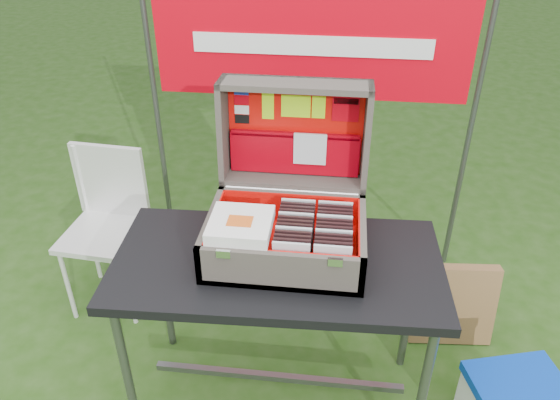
# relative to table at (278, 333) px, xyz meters

# --- Properties ---
(ground) EXTENTS (80.00, 80.00, 0.00)m
(ground) POSITION_rel_table_xyz_m (0.04, -0.01, -0.39)
(ground) COLOR #20470F
(ground) RESTS_ON ground
(table) EXTENTS (1.29, 0.68, 0.79)m
(table) POSITION_rel_table_xyz_m (0.00, 0.00, 0.00)
(table) COLOR black
(table) RESTS_ON ground
(table_top) EXTENTS (1.29, 0.68, 0.04)m
(table_top) POSITION_rel_table_xyz_m (0.00, 0.00, 0.37)
(table_top) COLOR black
(table_top) RESTS_ON ground
(table_leg_fl) EXTENTS (0.04, 0.04, 0.75)m
(table_leg_fl) POSITION_rel_table_xyz_m (-0.57, -0.26, -0.02)
(table_leg_fl) COLOR #59595B
(table_leg_fl) RESTS_ON ground
(table_leg_bl) EXTENTS (0.04, 0.04, 0.75)m
(table_leg_bl) POSITION_rel_table_xyz_m (-0.57, 0.26, -0.02)
(table_leg_bl) COLOR #59595B
(table_leg_bl) RESTS_ON ground
(table_leg_br) EXTENTS (0.04, 0.04, 0.75)m
(table_leg_br) POSITION_rel_table_xyz_m (0.57, 0.26, -0.02)
(table_leg_br) COLOR #59595B
(table_leg_br) RESTS_ON ground
(table_brace) EXTENTS (1.11, 0.03, 0.03)m
(table_brace) POSITION_rel_table_xyz_m (0.00, -0.00, -0.27)
(table_brace) COLOR #59595B
(table_brace) RESTS_ON ground
(suitcase) EXTENTS (0.60, 0.59, 0.58)m
(suitcase) POSITION_rel_table_xyz_m (0.03, 0.10, 0.69)
(suitcase) COLOR #5E554C
(suitcase) RESTS_ON table
(suitcase_base_bottom) EXTENTS (0.60, 0.43, 0.02)m
(suitcase_base_bottom) POSITION_rel_table_xyz_m (0.03, 0.04, 0.41)
(suitcase_base_bottom) COLOR #5E554C
(suitcase_base_bottom) RESTS_ON table_top
(suitcase_base_wall_front) EXTENTS (0.60, 0.02, 0.16)m
(suitcase_base_wall_front) POSITION_rel_table_xyz_m (0.03, -0.17, 0.47)
(suitcase_base_wall_front) COLOR #5E554C
(suitcase_base_wall_front) RESTS_ON table_top
(suitcase_base_wall_back) EXTENTS (0.60, 0.02, 0.16)m
(suitcase_base_wall_back) POSITION_rel_table_xyz_m (0.03, 0.24, 0.47)
(suitcase_base_wall_back) COLOR #5E554C
(suitcase_base_wall_back) RESTS_ON table_top
(suitcase_base_wall_left) EXTENTS (0.02, 0.43, 0.16)m
(suitcase_base_wall_left) POSITION_rel_table_xyz_m (-0.26, 0.04, 0.47)
(suitcase_base_wall_left) COLOR #5E554C
(suitcase_base_wall_left) RESTS_ON table_top
(suitcase_base_wall_right) EXTENTS (0.02, 0.43, 0.16)m
(suitcase_base_wall_right) POSITION_rel_table_xyz_m (0.31, 0.04, 0.47)
(suitcase_base_wall_right) COLOR #5E554C
(suitcase_base_wall_right) RESTS_ON table_top
(suitcase_liner_floor) EXTENTS (0.55, 0.38, 0.01)m
(suitcase_liner_floor) POSITION_rel_table_xyz_m (0.03, 0.04, 0.42)
(suitcase_liner_floor) COLOR #E30000
(suitcase_liner_floor) RESTS_ON suitcase_base_bottom
(suitcase_latch_left) EXTENTS (0.05, 0.01, 0.03)m
(suitcase_latch_left) POSITION_rel_table_xyz_m (-0.17, -0.18, 0.54)
(suitcase_latch_left) COLOR silver
(suitcase_latch_left) RESTS_ON suitcase_base_wall_front
(suitcase_latch_right) EXTENTS (0.05, 0.01, 0.03)m
(suitcase_latch_right) POSITION_rel_table_xyz_m (0.22, -0.18, 0.54)
(suitcase_latch_right) COLOR silver
(suitcase_latch_right) RESTS_ON suitcase_base_wall_front
(suitcase_hinge) EXTENTS (0.54, 0.02, 0.02)m
(suitcase_hinge) POSITION_rel_table_xyz_m (0.03, 0.25, 0.55)
(suitcase_hinge) COLOR silver
(suitcase_hinge) RESTS_ON suitcase_base_wall_back
(suitcase_lid_back) EXTENTS (0.60, 0.05, 0.43)m
(suitcase_lid_back) POSITION_rel_table_xyz_m (0.03, 0.41, 0.76)
(suitcase_lid_back) COLOR #5E554C
(suitcase_lid_back) RESTS_ON suitcase_base_wall_back
(suitcase_lid_rim_far) EXTENTS (0.60, 0.16, 0.03)m
(suitcase_lid_rim_far) POSITION_rel_table_xyz_m (0.03, 0.35, 0.97)
(suitcase_lid_rim_far) COLOR #5E554C
(suitcase_lid_rim_far) RESTS_ON suitcase_lid_back
(suitcase_lid_rim_near) EXTENTS (0.60, 0.16, 0.03)m
(suitcase_lid_rim_near) POSITION_rel_table_xyz_m (0.03, 0.33, 0.56)
(suitcase_lid_rim_near) COLOR #5E554C
(suitcase_lid_rim_near) RESTS_ON suitcase_lid_back
(suitcase_lid_rim_left) EXTENTS (0.02, 0.19, 0.44)m
(suitcase_lid_rim_left) POSITION_rel_table_xyz_m (-0.26, 0.34, 0.76)
(suitcase_lid_rim_left) COLOR #5E554C
(suitcase_lid_rim_left) RESTS_ON suitcase_lid_back
(suitcase_lid_rim_right) EXTENTS (0.02, 0.19, 0.44)m
(suitcase_lid_rim_right) POSITION_rel_table_xyz_m (0.31, 0.34, 0.76)
(suitcase_lid_rim_right) COLOR #5E554C
(suitcase_lid_rim_right) RESTS_ON suitcase_lid_back
(suitcase_lid_liner) EXTENTS (0.55, 0.03, 0.38)m
(suitcase_lid_liner) POSITION_rel_table_xyz_m (0.03, 0.40, 0.76)
(suitcase_lid_liner) COLOR #E30000
(suitcase_lid_liner) RESTS_ON suitcase_lid_back
(suitcase_liner_wall_front) EXTENTS (0.55, 0.01, 0.14)m
(suitcase_liner_wall_front) POSITION_rel_table_xyz_m (0.03, -0.15, 0.49)
(suitcase_liner_wall_front) COLOR #E30000
(suitcase_liner_wall_front) RESTS_ON suitcase_base_bottom
(suitcase_liner_wall_back) EXTENTS (0.55, 0.01, 0.14)m
(suitcase_liner_wall_back) POSITION_rel_table_xyz_m (0.03, 0.22, 0.49)
(suitcase_liner_wall_back) COLOR #E30000
(suitcase_liner_wall_back) RESTS_ON suitcase_base_bottom
(suitcase_liner_wall_left) EXTENTS (0.01, 0.38, 0.14)m
(suitcase_liner_wall_left) POSITION_rel_table_xyz_m (-0.25, 0.04, 0.49)
(suitcase_liner_wall_left) COLOR #E30000
(suitcase_liner_wall_left) RESTS_ON suitcase_base_bottom
(suitcase_liner_wall_right) EXTENTS (0.01, 0.38, 0.14)m
(suitcase_liner_wall_right) POSITION_rel_table_xyz_m (0.30, 0.04, 0.49)
(suitcase_liner_wall_right) COLOR #E30000
(suitcase_liner_wall_right) RESTS_ON suitcase_base_bottom
(suitcase_lid_pocket) EXTENTS (0.53, 0.04, 0.17)m
(suitcase_lid_pocket) POSITION_rel_table_xyz_m (0.03, 0.37, 0.66)
(suitcase_lid_pocket) COLOR #9E000D
(suitcase_lid_pocket) RESTS_ON suitcase_lid_liner
(suitcase_pocket_edge) EXTENTS (0.52, 0.02, 0.02)m
(suitcase_pocket_edge) POSITION_rel_table_xyz_m (0.03, 0.37, 0.75)
(suitcase_pocket_edge) COLOR #9E000D
(suitcase_pocket_edge) RESTS_ON suitcase_lid_pocket
(suitcase_pocket_cd) EXTENTS (0.13, 0.02, 0.13)m
(suitcase_pocket_cd) POSITION_rel_table_xyz_m (0.09, 0.36, 0.70)
(suitcase_pocket_cd) COLOR silver
(suitcase_pocket_cd) RESTS_ON suitcase_lid_pocket
(lid_sticker_cc_a) EXTENTS (0.06, 0.01, 0.04)m
(lid_sticker_cc_a) POSITION_rel_table_xyz_m (-0.19, 0.40, 0.92)
(lid_sticker_cc_a) COLOR #1933B2
(lid_sticker_cc_a) RESTS_ON suitcase_lid_liner
(lid_sticker_cc_b) EXTENTS (0.06, 0.01, 0.04)m
(lid_sticker_cc_b) POSITION_rel_table_xyz_m (-0.19, 0.40, 0.88)
(lid_sticker_cc_b) COLOR #BA000D
(lid_sticker_cc_b) RESTS_ON suitcase_lid_liner
(lid_sticker_cc_c) EXTENTS (0.06, 0.01, 0.04)m
(lid_sticker_cc_c) POSITION_rel_table_xyz_m (-0.19, 0.40, 0.84)
(lid_sticker_cc_c) COLOR white
(lid_sticker_cc_c) RESTS_ON suitcase_lid_liner
(lid_sticker_cc_d) EXTENTS (0.06, 0.01, 0.04)m
(lid_sticker_cc_d) POSITION_rel_table_xyz_m (-0.19, 0.39, 0.80)
(lid_sticker_cc_d) COLOR black
(lid_sticker_cc_d) RESTS_ON suitcase_lid_liner
(lid_card_neon_tall) EXTENTS (0.05, 0.01, 0.12)m
(lid_card_neon_tall) POSITION_rel_table_xyz_m (-0.09, 0.40, 0.86)
(lid_card_neon_tall) COLOR #AAEC12
(lid_card_neon_tall) RESTS_ON suitcase_lid_liner
(lid_card_neon_main) EXTENTS (0.12, 0.01, 0.09)m
(lid_card_neon_main) POSITION_rel_table_xyz_m (0.03, 0.40, 0.86)
(lid_card_neon_main) COLOR #AAEC12
(lid_card_neon_main) RESTS_ON suitcase_lid_liner
(lid_card_neon_small) EXTENTS (0.05, 0.01, 0.09)m
(lid_card_neon_small) POSITION_rel_table_xyz_m (0.12, 0.40, 0.86)
(lid_card_neon_small) COLOR #AAEC12
(lid_card_neon_small) RESTS_ON suitcase_lid_liner
(lid_sticker_band) EXTENTS (0.11, 0.01, 0.11)m
(lid_sticker_band) POSITION_rel_table_xyz_m (0.22, 0.40, 0.86)
(lid_sticker_band) COLOR #BA000D
(lid_sticker_band) RESTS_ON suitcase_lid_liner
(lid_sticker_band_bar) EXTENTS (0.10, 0.00, 0.02)m
(lid_sticker_band_bar) POSITION_rel_table_xyz_m (0.22, 0.40, 0.89)
(lid_sticker_band_bar) COLOR black
(lid_sticker_band_bar) RESTS_ON suitcase_lid_liner
(cd_left_0) EXTENTS (0.13, 0.01, 0.15)m
(cd_left_0) POSITION_rel_table_xyz_m (0.06, -0.13, 0.50)
(cd_left_0) COLOR silver
(cd_left_0) RESTS_ON suitcase_liner_floor
(cd_left_1) EXTENTS (0.13, 0.01, 0.15)m
(cd_left_1) POSITION_rel_table_xyz_m (0.06, -0.10, 0.50)
(cd_left_1) COLOR black
(cd_left_1) RESTS_ON suitcase_liner_floor
(cd_left_2) EXTENTS (0.13, 0.01, 0.15)m
(cd_left_2) POSITION_rel_table_xyz_m (0.06, -0.08, 0.50)
(cd_left_2) COLOR black
(cd_left_2) RESTS_ON suitcase_liner_floor
(cd_left_3) EXTENTS (0.13, 0.01, 0.15)m
(cd_left_3) POSITION_rel_table_xyz_m (0.06, -0.06, 0.50)
(cd_left_3) COLOR black
(cd_left_3) RESTS_ON suitcase_liner_floor
(cd_left_4) EXTENTS (0.13, 0.01, 0.15)m
(cd_left_4) POSITION_rel_table_xyz_m (0.06, -0.03, 0.50)
(cd_left_4) COLOR silver
(cd_left_4) RESTS_ON suitcase_liner_floor
(cd_left_5) EXTENTS (0.13, 0.01, 0.15)m
(cd_left_5) POSITION_rel_table_xyz_m (0.06, -0.01, 0.50)
(cd_left_5) COLOR black
(cd_left_5) RESTS_ON suitcase_liner_floor
(cd_left_6) EXTENTS (0.13, 0.01, 0.15)m
(cd_left_6) POSITION_rel_table_xyz_m (0.06, 0.01, 0.50)
(cd_left_6) COLOR black
(cd_left_6) RESTS_ON suitcase_liner_floor
(cd_left_7) EXTENTS (0.13, 0.01, 0.15)m
(cd_left_7) POSITION_rel_table_xyz_m (0.06, 0.04, 0.50)
(cd_left_7) COLOR black
(cd_left_7) RESTS_ON suitcase_liner_floor
(cd_left_8) EXTENTS (0.13, 0.01, 0.15)m
(cd_left_8) POSITION_rel_table_xyz_m (0.06, 0.06, 0.50)
(cd_left_8) COLOR silver
(cd_left_8) RESTS_ON suitcase_liner_floor
(cd_left_9) EXTENTS (0.13, 0.01, 0.15)m
(cd_left_9) POSITION_rel_table_xyz_m (0.06, 0.08, 0.50)
(cd_left_9) COLOR black
(cd_left_9) RESTS_ON suitcase_liner_floor
(cd_left_10) EXTENTS (0.13, 0.01, 0.15)m
(cd_left_10) POSITION_rel_table_xyz_m (0.06, 0.11, 0.50)
(cd_left_10) COLOR black
(cd_left_10) RESTS_ON suitcase_liner_floor
(cd_left_11) EXTENTS (0.13, 0.01, 0.15)m
(cd_left_11) POSITION_rel_table_xyz_m (0.06, 0.13, 0.50)
(cd_left_11) COLOR black
(cd_left_11) RESTS_ON suitcase_liner_floor
(cd_left_12) EXTENTS (0.13, 0.01, 0.15)m
(cd_left_12) POSITION_rel_table_xyz_m (0.06, 0.15, 0.50)
(cd_left_12) COLOR silver
(cd_left_12) RESTS_ON suitcase_liner_floor
(cd_right_0) EXTENTS (0.13, 0.01, 0.15)m
(cd_right_0) POSITION_rel_table_xyz_m (0.21, -0.13, 0.50)
(cd_right_0) COLOR silver
(cd_right_0) RESTS_ON suitcase_liner_floor
(cd_right_1) EXTENTS (0.13, 0.01, 0.15)m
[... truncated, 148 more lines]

